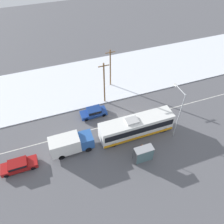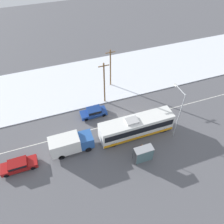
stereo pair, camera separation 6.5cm
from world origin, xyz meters
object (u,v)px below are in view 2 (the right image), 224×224
Objects in this scene: sedan_car at (94,112)px; utility_pole_snowlot at (110,68)px; city_bus at (136,126)px; utility_pole_roadside at (104,83)px; bus_shelter at (144,154)px; pedestrian_at_stop at (142,148)px; streetlamp at (178,110)px; box_truck at (70,143)px; parked_car_near_truck at (19,165)px.

utility_pole_snowlot is (5.34, 6.83, 3.12)m from sedan_car.
utility_pole_roadside is at bearing 104.21° from city_bus.
utility_pole_snowlot is (0.37, 12.77, 2.30)m from city_bus.
bus_shelter is 13.67m from utility_pole_roadside.
sedan_car is 2.38× the size of pedestrian_at_stop.
streetlamp reaches higher than utility_pole_roadside.
streetlamp is (10.15, -7.81, 4.37)m from sedan_car.
pedestrian_at_stop reaches higher than sedan_car.
box_truck is 1.40× the size of sedan_car.
box_truck is 9.99m from pedestrian_at_stop.
pedestrian_at_stop is at bearing -165.05° from streetlamp.
box_truck is 0.76× the size of utility_pole_roadside.
sedan_car is 5.09m from utility_pole_roadside.
city_bus is 9.19m from utility_pole_roadside.
parked_car_near_truck is 2.57× the size of pedestrian_at_stop.
streetlamp is 12.82m from utility_pole_roadside.
parked_car_near_truck is at bearing 175.87° from streetlamp.
parked_car_near_truck is at bearing -149.45° from utility_pole_roadside.
utility_pole_snowlot is (1.37, 17.59, 2.26)m from bus_shelter.
box_truck is 16.38m from utility_pole_snowlot.
parked_car_near_truck is 0.62× the size of utility_pole_snowlot.
city_bus is 4.41× the size of bus_shelter.
utility_pole_roadside is (7.78, 8.29, 2.58)m from box_truck.
bus_shelter is at bearing -101.67° from city_bus.
box_truck is at bearing -133.16° from utility_pole_roadside.
city_bus is 17.16m from parked_car_near_truck.
utility_pole_roadside is at bearing 97.05° from pedestrian_at_stop.
bus_shelter is at bearing 110.26° from sedan_car.
sedan_car is at bearing -136.63° from utility_pole_roadside.
sedan_car is at bearing 26.97° from parked_car_near_truck.
parked_car_near_truck is 17.70m from utility_pole_roadside.
sedan_car is at bearing 142.44° from streetlamp.
box_truck reaches higher than parked_car_near_truck.
utility_pole_snowlot is (10.32, 12.49, 2.36)m from box_truck.
bus_shelter is 0.32× the size of utility_pole_roadside.
pedestrian_at_stop is 0.24× the size of utility_pole_snowlot.
sedan_car is 13.53m from streetlamp.
bus_shelter is at bearing -29.65° from box_truck.
streetlamp is at bearing 25.48° from bus_shelter.
utility_pole_roadside is (-1.49, 12.01, 3.03)m from pedestrian_at_stop.
city_bus is 6.21× the size of pedestrian_at_stop.
city_bus is 9.95m from box_truck.
city_bus is at bearing 78.72° from pedestrian_at_stop.
parked_car_near_truck is at bearing 26.97° from sedan_car.
utility_pole_snowlot reaches higher than parked_car_near_truck.
bus_shelter is (-0.31, -1.38, 0.55)m from pedestrian_at_stop.
city_bus reaches higher than parked_car_near_truck.
city_bus is 2.61× the size of sedan_car.
utility_pole_snowlot reaches higher than sedan_car.
box_truck is 0.81× the size of utility_pole_snowlot.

